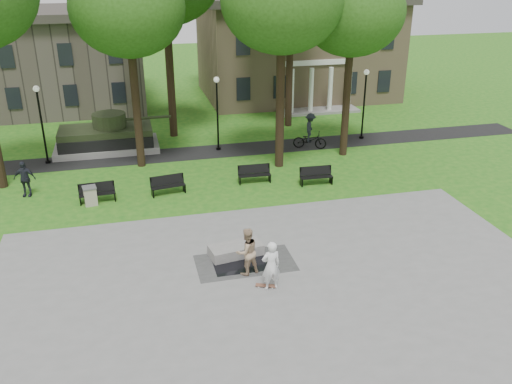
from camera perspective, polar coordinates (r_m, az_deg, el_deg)
ground at (r=24.19m, az=0.03°, el=-4.86°), size 120.00×120.00×0.00m
plaza at (r=20.08m, az=3.52°, el=-11.41°), size 22.00×16.00×0.02m
footpath at (r=35.00m, az=-4.69°, el=4.26°), size 44.00×2.60×0.01m
building_right at (r=49.57m, az=4.21°, el=15.14°), size 17.00×12.00×8.60m
building_left at (r=48.19m, az=-21.18°, el=12.54°), size 15.00×10.00×7.20m
tree_1 at (r=31.28m, az=-13.36°, el=18.26°), size 6.20×6.20×11.63m
tree_2 at (r=30.49m, az=2.75°, el=19.38°), size 6.60×6.60×12.16m
tree_3 at (r=33.02m, az=10.12°, el=18.13°), size 6.00×6.00×11.19m
lamp_left at (r=34.45m, az=-21.70°, el=7.21°), size 0.36×0.36×4.73m
lamp_mid at (r=34.55m, az=-4.10°, el=8.86°), size 0.36×0.36×4.73m
lamp_right at (r=37.50m, az=11.34°, el=9.63°), size 0.36×0.36×4.73m
tank_monument at (r=36.29m, az=-15.41°, el=5.60°), size 7.45×3.40×2.40m
puddle at (r=22.09m, az=-1.53°, el=-7.79°), size 2.20×1.20×0.00m
concrete_block at (r=22.77m, az=-2.13°, el=-6.11°), size 2.33×1.33×0.45m
skateboard at (r=20.79m, az=1.04°, el=-9.87°), size 0.80×0.47×0.07m
skateboarder at (r=20.18m, az=1.59°, el=-7.77°), size 0.77×0.55×1.99m
friend_watching at (r=21.13m, az=-0.97°, el=-6.28°), size 1.13×1.00×1.95m
pedestrian_walker at (r=30.46m, az=-23.18°, el=1.29°), size 1.19×0.68×1.92m
cyclist at (r=35.40m, az=5.71°, el=6.06°), size 2.28×1.52×2.34m
park_bench_0 at (r=28.66m, az=-16.38°, el=-0.01°), size 1.83×0.65×1.00m
park_bench_1 at (r=28.80m, az=-9.25°, el=0.80°), size 1.85×0.80×1.00m
park_bench_2 at (r=29.90m, az=-0.19°, el=1.98°), size 1.81×0.58×1.00m
park_bench_3 at (r=29.82m, az=6.32°, el=1.77°), size 1.82×0.60×1.00m
trash_bin at (r=28.43m, az=-17.05°, el=-0.37°), size 0.76×0.76×0.96m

